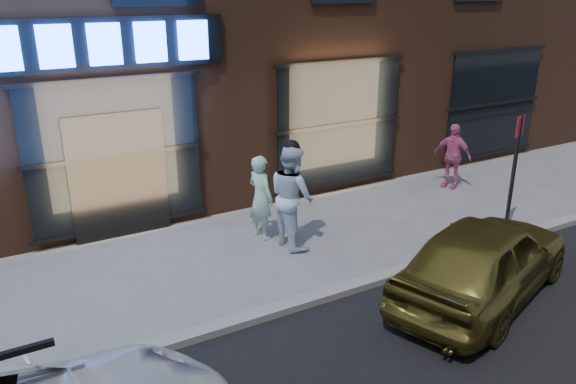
% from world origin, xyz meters
% --- Properties ---
extents(ground, '(90.00, 90.00, 0.00)m').
position_xyz_m(ground, '(0.00, 0.00, 0.00)').
color(ground, slate).
rests_on(ground, ground).
extents(curb, '(60.00, 0.25, 0.12)m').
position_xyz_m(curb, '(0.00, 0.00, 0.06)').
color(curb, gray).
rests_on(curb, ground).
extents(man_bowtie, '(0.51, 0.67, 1.63)m').
position_xyz_m(man_bowtie, '(2.25, 2.51, 0.81)').
color(man_bowtie, '#AEE5CF').
rests_on(man_bowtie, ground).
extents(man_cap, '(0.74, 0.94, 1.92)m').
position_xyz_m(man_cap, '(2.61, 1.95, 0.96)').
color(man_cap, white).
rests_on(man_cap, ground).
extents(passerby, '(0.71, 0.98, 1.54)m').
position_xyz_m(passerby, '(7.51, 2.86, 0.77)').
color(passerby, '#D55798').
rests_on(passerby, ground).
extents(gold_sedan, '(4.15, 2.73, 1.31)m').
position_xyz_m(gold_sedan, '(4.17, -1.14, 0.66)').
color(gold_sedan, olive).
rests_on(gold_sedan, ground).
extents(sign_post, '(0.36, 0.17, 2.35)m').
position_xyz_m(sign_post, '(6.45, 0.30, 1.42)').
color(sign_post, '#262628').
rests_on(sign_post, ground).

